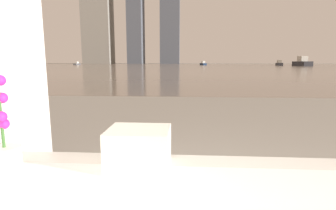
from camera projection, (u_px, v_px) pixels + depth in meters
potted_orchid at (3, 143)px, 1.04m from camera, size 0.12×0.12×0.38m
towel_stack at (139, 148)px, 1.06m from camera, size 0.25×0.21×0.16m
harbor_water at (185, 66)px, 61.20m from camera, size 180.00×110.00×0.01m
harbor_boat_0 at (302, 63)px, 57.19m from camera, size 2.20×5.73×2.12m
harbor_boat_3 at (203, 64)px, 72.23m from camera, size 1.75×3.12×1.11m
harbor_boat_4 at (77, 64)px, 75.00m from camera, size 1.13×2.65×0.96m
harbor_boat_5 at (279, 64)px, 65.30m from camera, size 1.78×3.72×1.34m
skyline_tower_0 at (98, 20)px, 115.77m from camera, size 12.22×9.53×38.31m
skyline_tower_2 at (170, 1)px, 112.43m from camera, size 8.42×6.62×53.18m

